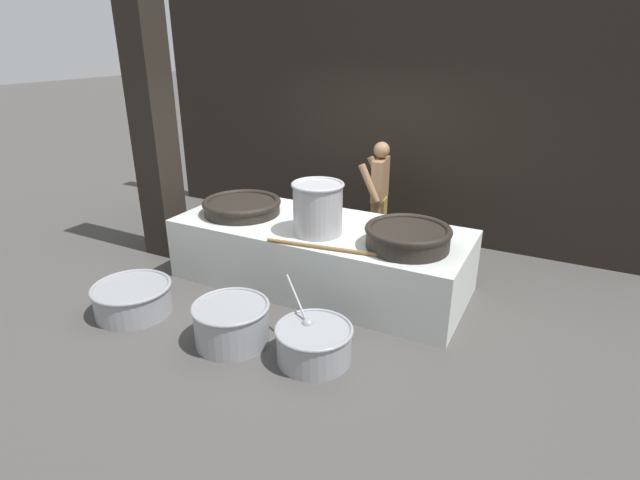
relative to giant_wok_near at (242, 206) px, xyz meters
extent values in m
plane|color=#474442|center=(1.06, 0.06, -0.85)|extent=(60.00, 60.00, 0.00)
cube|color=black|center=(1.06, 2.20, 0.94)|extent=(7.67, 0.24, 3.58)
cube|color=black|center=(-1.30, -0.03, 0.94)|extent=(0.42, 0.42, 3.58)
cube|color=silver|center=(1.06, 0.06, -0.47)|extent=(3.47, 1.42, 0.75)
cylinder|color=black|center=(0.00, 0.00, -0.03)|extent=(0.94, 0.94, 0.14)
torus|color=black|center=(0.00, 0.00, 0.05)|extent=(0.97, 0.97, 0.07)
cylinder|color=black|center=(2.18, -0.11, 0.00)|extent=(0.87, 0.87, 0.20)
torus|color=black|center=(2.18, -0.11, 0.10)|extent=(0.90, 0.90, 0.07)
cylinder|color=#9E9EA3|center=(1.15, -0.17, 0.19)|extent=(0.55, 0.55, 0.57)
torus|color=#9E9EA3|center=(1.15, -0.17, 0.47)|extent=(0.59, 0.59, 0.04)
cylinder|color=brown|center=(1.49, -0.54, -0.08)|extent=(1.41, 0.23, 0.04)
cube|color=brown|center=(2.14, -0.46, -0.09)|extent=(0.13, 0.12, 0.02)
cylinder|color=#8C6647|center=(1.33, 1.24, -0.47)|extent=(0.11, 0.11, 0.75)
cylinder|color=#8C6647|center=(1.31, 1.40, -0.47)|extent=(0.11, 0.11, 0.75)
cube|color=olive|center=(1.32, 1.32, -0.32)|extent=(0.21, 0.25, 0.49)
cube|color=#8C6647|center=(1.32, 1.32, 0.18)|extent=(0.21, 0.47, 0.56)
cylinder|color=#8C6647|center=(1.26, 1.08, 0.18)|extent=(0.31, 0.13, 0.51)
cylinder|color=#8C6647|center=(1.20, 1.54, 0.18)|extent=(0.31, 0.13, 0.51)
sphere|color=#8C6647|center=(1.32, 1.32, 0.58)|extent=(0.21, 0.21, 0.21)
cylinder|color=gray|center=(1.74, -1.36, -0.68)|extent=(0.69, 0.69, 0.33)
torus|color=gray|center=(1.74, -1.36, -0.52)|extent=(0.73, 0.73, 0.03)
cylinder|color=tan|center=(1.74, -1.36, -0.61)|extent=(0.61, 0.61, 0.08)
sphere|color=gray|center=(1.64, -1.29, -0.54)|extent=(0.12, 0.12, 0.12)
cylinder|color=gray|center=(1.45, -1.16, -0.38)|extent=(0.40, 0.29, 0.34)
cylinder|color=gray|center=(0.88, -1.47, -0.65)|extent=(0.72, 0.72, 0.40)
torus|color=gray|center=(0.88, -1.47, -0.45)|extent=(0.76, 0.76, 0.04)
cylinder|color=orange|center=(0.88, -1.47, -0.56)|extent=(0.64, 0.64, 0.10)
cylinder|color=orange|center=(0.82, -1.45, -0.49)|extent=(0.04, 0.05, 0.03)
cylinder|color=orange|center=(0.90, -1.61, -0.50)|extent=(0.06, 0.06, 0.03)
cylinder|color=orange|center=(0.78, -1.40, -0.49)|extent=(0.06, 0.05, 0.03)
cylinder|color=orange|center=(0.67, -1.56, -0.49)|extent=(0.05, 0.05, 0.04)
cylinder|color=orange|center=(1.06, -1.37, -0.49)|extent=(0.06, 0.06, 0.04)
cylinder|color=orange|center=(0.98, -1.51, -0.49)|extent=(0.07, 0.07, 0.04)
cylinder|color=orange|center=(0.78, -1.36, -0.50)|extent=(0.04, 0.06, 0.03)
cylinder|color=orange|center=(0.76, -1.28, -0.50)|extent=(0.05, 0.06, 0.03)
cylinder|color=orange|center=(0.84, -1.42, -0.49)|extent=(0.07, 0.07, 0.04)
cylinder|color=orange|center=(1.00, -1.38, -0.49)|extent=(0.05, 0.05, 0.03)
cylinder|color=orange|center=(0.68, -1.38, -0.49)|extent=(0.05, 0.06, 0.03)
cylinder|color=gray|center=(-0.41, -1.50, -0.69)|extent=(0.80, 0.80, 0.31)
torus|color=gray|center=(-0.41, -1.50, -0.53)|extent=(0.84, 0.84, 0.04)
cylinder|color=#6B9347|center=(-0.41, -1.50, -0.62)|extent=(0.71, 0.71, 0.08)
camera|label=1|loc=(3.57, -4.80, 1.95)|focal=28.00mm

